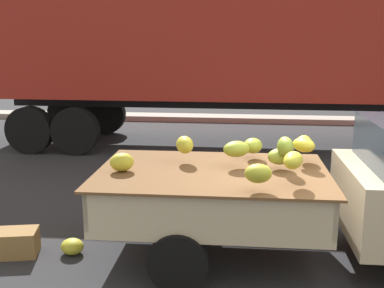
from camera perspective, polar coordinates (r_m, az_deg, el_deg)
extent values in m
plane|color=#28282B|center=(6.03, 16.23, -13.48)|extent=(220.00, 220.00, 0.00)
cube|color=gray|center=(15.21, 10.24, 2.95)|extent=(80.00, 0.80, 0.16)
cube|color=#CCB793|center=(5.73, 2.43, -8.07)|extent=(2.61, 1.76, 0.08)
cube|color=#CCB793|center=(6.44, 2.87, -3.26)|extent=(2.59, 0.08, 0.44)
cube|color=#CCB793|center=(4.85, 1.89, -8.71)|extent=(2.59, 0.08, 0.44)
cube|color=#CCB793|center=(5.72, 15.31, -5.80)|extent=(0.07, 1.73, 0.44)
cube|color=#CCB793|center=(5.84, -10.11, -5.14)|extent=(0.07, 1.73, 0.44)
cube|color=#B21914|center=(6.48, 2.88, -3.53)|extent=(2.48, 0.04, 0.07)
cube|color=brown|center=(5.57, 2.48, -3.36)|extent=(2.73, 1.88, 0.03)
ellipsoid|color=gold|center=(5.55, -8.44, -2.17)|extent=(0.36, 0.34, 0.21)
ellipsoid|color=#92A530|center=(5.67, 10.47, -1.49)|extent=(0.37, 0.36, 0.19)
ellipsoid|color=gold|center=(6.08, 13.33, 0.03)|extent=(0.26, 0.33, 0.21)
ellipsoid|color=#97A32C|center=(5.68, 5.37, -0.60)|extent=(0.42, 0.41, 0.19)
ellipsoid|color=#94A22C|center=(6.10, 7.34, -0.19)|extent=(0.28, 0.36, 0.19)
ellipsoid|color=gold|center=(5.06, 12.10, -1.92)|extent=(0.28, 0.39, 0.18)
ellipsoid|color=#A8A829|center=(4.82, 7.98, -3.53)|extent=(0.33, 0.30, 0.19)
ellipsoid|color=gold|center=(5.86, -0.89, -0.08)|extent=(0.30, 0.38, 0.21)
ellipsoid|color=olive|center=(5.57, 11.18, -0.33)|extent=(0.22, 0.35, 0.23)
ellipsoid|color=yellow|center=(5.84, 13.31, -0.11)|extent=(0.35, 0.39, 0.17)
cylinder|color=black|center=(6.62, 0.15, -7.54)|extent=(0.64, 0.21, 0.64)
cylinder|color=black|center=(5.10, -1.69, -14.01)|extent=(0.64, 0.21, 0.64)
cube|color=maroon|center=(11.37, 5.49, 12.61)|extent=(12.01, 2.53, 2.70)
cube|color=black|center=(11.47, 5.33, 5.10)|extent=(11.04, 0.42, 0.30)
cylinder|color=black|center=(13.28, -10.38, 3.55)|extent=(1.08, 0.30, 1.08)
cylinder|color=black|center=(11.04, -13.88, 1.54)|extent=(1.08, 0.30, 1.08)
cylinder|color=black|center=(13.63, -14.74, 3.57)|extent=(1.08, 0.30, 1.08)
cylinder|color=black|center=(11.45, -18.97, 1.61)|extent=(1.08, 0.30, 1.08)
cylinder|color=#38383A|center=(11.96, 21.31, 2.29)|extent=(0.18, 0.18, 1.25)
ellipsoid|color=gold|center=(6.14, -14.24, -11.88)|extent=(0.38, 0.38, 0.19)
cube|color=olive|center=(6.29, -20.48, -11.09)|extent=(0.59, 0.47, 0.32)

